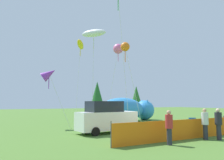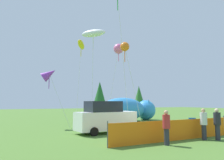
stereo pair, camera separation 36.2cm
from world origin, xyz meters
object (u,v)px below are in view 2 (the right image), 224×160
(spectator_in_red_shirt, at_px, (217,123))
(inflatable_cat, at_px, (128,111))
(spectator_in_green_shirt, at_px, (166,126))
(folding_chair, at_px, (193,123))
(kite_orange_flower, at_px, (125,47))
(parked_car, at_px, (105,118))
(spectator_in_blue_shirt, at_px, (204,123))
(kite_purple_delta, at_px, (49,74))
(kite_pink_octopus, at_px, (119,49))
(kite_yellow_hero, at_px, (81,45))
(kite_white_ghost, at_px, (93,34))

(spectator_in_red_shirt, bearing_deg, inflatable_cat, 84.52)
(spectator_in_green_shirt, relative_size, spectator_in_red_shirt, 0.97)
(folding_chair, relative_size, inflatable_cat, 0.11)
(folding_chair, height_order, kite_orange_flower, kite_orange_flower)
(parked_car, bearing_deg, spectator_in_green_shirt, -84.71)
(spectator_in_green_shirt, bearing_deg, spectator_in_blue_shirt, 6.58)
(spectator_in_red_shirt, bearing_deg, spectator_in_green_shirt, 178.51)
(parked_car, bearing_deg, spectator_in_blue_shirt, -56.97)
(folding_chair, xyz_separation_m, spectator_in_blue_shirt, (-2.41, -3.27, 0.42))
(kite_purple_delta, bearing_deg, kite_orange_flower, -34.75)
(folding_chair, height_order, spectator_in_green_shirt, spectator_in_green_shirt)
(kite_pink_octopus, height_order, kite_yellow_hero, kite_yellow_hero)
(spectator_in_red_shirt, relative_size, kite_orange_flower, 0.25)
(spectator_in_green_shirt, height_order, kite_pink_octopus, kite_pink_octopus)
(kite_pink_octopus, bearing_deg, kite_yellow_hero, 134.98)
(parked_car, height_order, kite_orange_flower, kite_orange_flower)
(spectator_in_blue_shirt, relative_size, kite_yellow_hero, 0.20)
(parked_car, distance_m, folding_chair, 6.77)
(kite_purple_delta, height_order, kite_yellow_hero, kite_yellow_hero)
(folding_chair, height_order, spectator_in_red_shirt, spectator_in_red_shirt)
(inflatable_cat, xyz_separation_m, kite_yellow_hero, (-5.35, 0.84, 7.16))
(kite_white_ghost, bearing_deg, kite_orange_flower, -17.71)
(kite_yellow_hero, bearing_deg, kite_purple_delta, -141.24)
(kite_purple_delta, relative_size, kite_white_ghost, 0.65)
(kite_pink_octopus, distance_m, kite_yellow_hero, 4.38)
(spectator_in_blue_shirt, bearing_deg, kite_yellow_hero, 105.11)
(parked_car, relative_size, kite_purple_delta, 0.84)
(kite_white_ghost, distance_m, kite_pink_octopus, 4.85)
(spectator_in_red_shirt, height_order, kite_yellow_hero, kite_yellow_hero)
(kite_orange_flower, height_order, kite_yellow_hero, kite_yellow_hero)
(kite_white_ghost, bearing_deg, parked_car, -84.47)
(folding_chair, height_order, kite_purple_delta, kite_purple_delta)
(spectator_in_red_shirt, height_order, kite_pink_octopus, kite_pink_octopus)
(spectator_in_red_shirt, bearing_deg, kite_purple_delta, 126.80)
(spectator_in_green_shirt, xyz_separation_m, kite_pink_octopus, (2.51, 10.40, 6.62))
(spectator_in_blue_shirt, distance_m, spectator_in_green_shirt, 3.02)
(inflatable_cat, relative_size, kite_pink_octopus, 1.08)
(inflatable_cat, distance_m, spectator_in_blue_shirt, 12.40)
(kite_yellow_hero, bearing_deg, spectator_in_green_shirt, -87.72)
(kite_purple_delta, bearing_deg, inflatable_cat, 13.43)
(spectator_in_blue_shirt, bearing_deg, kite_purple_delta, 125.84)
(spectator_in_green_shirt, bearing_deg, parked_car, 101.84)
(kite_orange_flower, bearing_deg, spectator_in_green_shirt, -100.24)
(spectator_in_blue_shirt, xyz_separation_m, kite_orange_flower, (-1.80, 6.28, 5.77))
(inflatable_cat, bearing_deg, spectator_in_red_shirt, -115.72)
(folding_chair, relative_size, kite_pink_octopus, 0.12)
(spectator_in_blue_shirt, bearing_deg, spectator_in_red_shirt, -36.74)
(kite_purple_delta, distance_m, kite_pink_octopus, 7.41)
(spectator_in_blue_shirt, relative_size, kite_pink_octopus, 0.22)
(kite_white_ghost, bearing_deg, inflatable_cat, 40.15)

